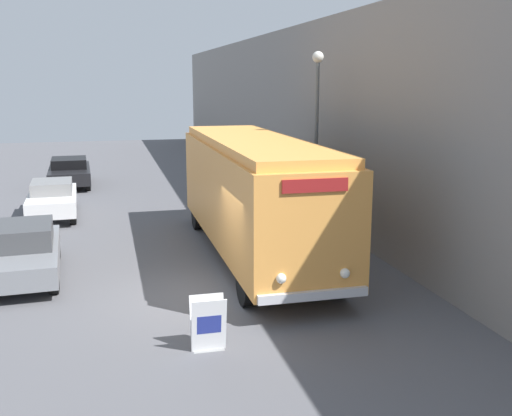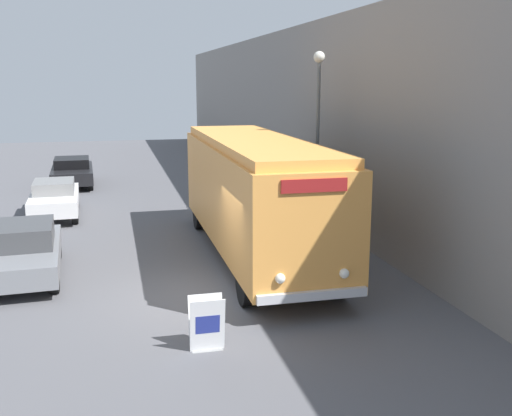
% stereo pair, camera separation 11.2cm
% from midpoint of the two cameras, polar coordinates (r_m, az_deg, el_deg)
% --- Properties ---
extents(ground_plane, '(80.00, 80.00, 0.00)m').
position_cam_midpoint_polar(ground_plane, '(14.73, -5.71, -8.42)').
color(ground_plane, '#56565B').
extents(building_wall_right, '(0.30, 60.00, 7.32)m').
position_cam_midpoint_polar(building_wall_right, '(24.95, 4.14, 8.63)').
color(building_wall_right, gray).
rests_on(building_wall_right, ground_plane).
extents(vintage_bus, '(2.60, 10.52, 3.52)m').
position_cam_midpoint_polar(vintage_bus, '(17.44, -0.34, 1.65)').
color(vintage_bus, black).
rests_on(vintage_bus, ground_plane).
extents(sign_board, '(0.67, 0.40, 1.08)m').
position_cam_midpoint_polar(sign_board, '(11.79, -4.85, -11.01)').
color(sign_board, gray).
rests_on(sign_board, ground_plane).
extents(streetlamp, '(0.36, 0.36, 6.04)m').
position_cam_midpoint_polar(streetlamp, '(19.42, 5.64, 8.49)').
color(streetlamp, '#595E60').
rests_on(streetlamp, ground_plane).
extents(parked_car_near, '(2.06, 4.53, 1.43)m').
position_cam_midpoint_polar(parked_car_near, '(17.01, -21.50, -3.84)').
color(parked_car_near, black).
rests_on(parked_car_near, ground_plane).
extents(parked_car_mid, '(1.90, 4.42, 1.38)m').
position_cam_midpoint_polar(parked_car_mid, '(24.20, -18.94, 0.90)').
color(parked_car_mid, black).
rests_on(parked_car_mid, ground_plane).
extents(parked_car_far, '(2.12, 4.73, 1.37)m').
position_cam_midpoint_polar(parked_car_far, '(31.12, -17.43, 3.33)').
color(parked_car_far, black).
rests_on(parked_car_far, ground_plane).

